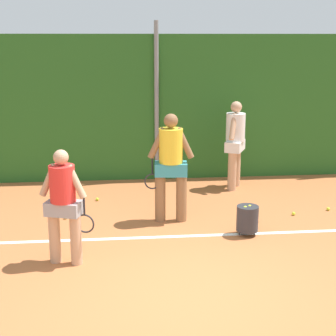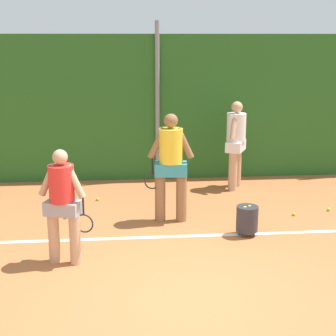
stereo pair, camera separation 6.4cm
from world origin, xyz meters
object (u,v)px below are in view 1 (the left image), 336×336
at_px(ball_hopper, 247,218).
at_px(tennis_ball_5, 66,217).
at_px(player_foreground_near, 64,201).
at_px(tennis_ball_0, 157,190).
at_px(player_backcourt_far, 235,140).
at_px(tennis_ball_11, 241,205).
at_px(tennis_ball_3, 294,214).
at_px(player_midcourt, 171,162).
at_px(tennis_ball_1, 328,209).
at_px(tennis_ball_7, 97,199).

relative_size(ball_hopper, tennis_ball_5, 7.78).
bearing_deg(player_foreground_near, tennis_ball_5, 113.63).
height_order(player_foreground_near, tennis_ball_0, player_foreground_near).
xyz_separation_m(player_backcourt_far, tennis_ball_11, (-0.13, -1.25, -1.02)).
xyz_separation_m(tennis_ball_0, tennis_ball_3, (2.38, -1.71, 0.00)).
xyz_separation_m(player_backcourt_far, ball_hopper, (-0.38, -2.70, -0.77)).
bearing_deg(player_midcourt, tennis_ball_5, -3.33).
height_order(tennis_ball_3, tennis_ball_5, same).
bearing_deg(tennis_ball_3, tennis_ball_0, 144.40).
height_order(player_midcourt, tennis_ball_11, player_midcourt).
height_order(tennis_ball_1, tennis_ball_11, same).
distance_m(tennis_ball_0, tennis_ball_1, 3.47).
distance_m(player_midcourt, tennis_ball_0, 2.05).
bearing_deg(ball_hopper, tennis_ball_1, 29.71).
xyz_separation_m(player_midcourt, tennis_ball_11, (1.44, 0.65, -1.05)).
xyz_separation_m(player_midcourt, tennis_ball_1, (3.02, 0.25, -1.05)).
distance_m(player_foreground_near, player_backcourt_far, 4.78).
height_order(player_foreground_near, tennis_ball_5, player_foreground_near).
xyz_separation_m(player_midcourt, ball_hopper, (1.19, -0.79, -0.79)).
distance_m(player_midcourt, tennis_ball_11, 1.90).
bearing_deg(player_foreground_near, player_midcourt, 61.05).
height_order(player_midcourt, tennis_ball_3, player_midcourt).
bearing_deg(tennis_ball_3, tennis_ball_5, 177.15).
distance_m(tennis_ball_1, tennis_ball_5, 4.90).
xyz_separation_m(player_backcourt_far, tennis_ball_5, (-3.45, -1.64, -1.02)).
bearing_deg(player_midcourt, player_backcourt_far, -124.84).
height_order(player_midcourt, tennis_ball_7, player_midcourt).
bearing_deg(player_foreground_near, tennis_ball_3, 40.24).
bearing_deg(ball_hopper, tennis_ball_5, 160.94).
bearing_deg(tennis_ball_7, tennis_ball_5, -117.78).
relative_size(player_midcourt, tennis_ball_3, 29.14).
relative_size(player_midcourt, ball_hopper, 3.75).
height_order(player_midcourt, player_backcourt_far, player_midcourt).
bearing_deg(tennis_ball_1, player_midcourt, -175.23).
bearing_deg(ball_hopper, player_foreground_near, -164.48).
xyz_separation_m(tennis_ball_5, tennis_ball_11, (3.32, 0.38, 0.00)).
bearing_deg(player_backcourt_far, player_foreground_near, -16.37).
bearing_deg(tennis_ball_1, player_backcourt_far, 131.26).
height_order(ball_hopper, tennis_ball_7, ball_hopper).
xyz_separation_m(player_foreground_near, player_midcourt, (1.68, 1.59, 0.14)).
distance_m(tennis_ball_1, tennis_ball_11, 1.63).
bearing_deg(tennis_ball_1, player_foreground_near, -158.60).
bearing_deg(tennis_ball_1, ball_hopper, -150.29).
distance_m(tennis_ball_0, tennis_ball_3, 2.93).
xyz_separation_m(player_foreground_near, tennis_ball_1, (4.70, 1.84, -0.91)).
height_order(ball_hopper, tennis_ball_1, ball_hopper).
bearing_deg(tennis_ball_7, ball_hopper, -39.07).
bearing_deg(tennis_ball_11, player_midcourt, -155.77).
relative_size(tennis_ball_5, tennis_ball_7, 1.00).
distance_m(ball_hopper, tennis_ball_1, 2.12).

